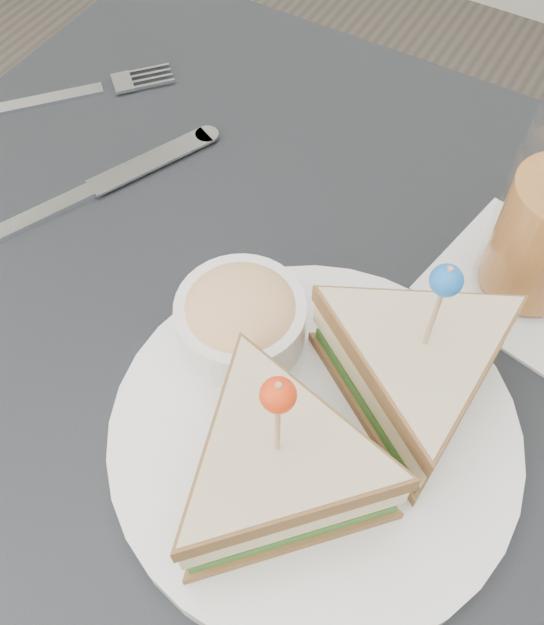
{
  "coord_description": "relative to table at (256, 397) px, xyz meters",
  "views": [
    {
      "loc": [
        0.15,
        -0.23,
        1.22
      ],
      "look_at": [
        0.01,
        0.01,
        0.8
      ],
      "focal_mm": 40.0,
      "sensor_mm": 36.0,
      "label": 1
    }
  ],
  "objects": [
    {
      "name": "cutlery_knife",
      "position": [
        -0.21,
        0.08,
        0.08
      ],
      "size": [
        0.11,
        0.22,
        0.01
      ],
      "rotation": [
        0.0,
        0.0,
        -0.42
      ],
      "color": "silver",
      "rests_on": "table"
    },
    {
      "name": "cutlery_fork",
      "position": [
        -0.31,
        0.17,
        0.08
      ],
      "size": [
        0.15,
        0.17,
        0.01
      ],
      "rotation": [
        0.0,
        0.0,
        -0.72
      ],
      "color": "silver",
      "rests_on": "table"
    },
    {
      "name": "ground_plane",
      "position": [
        0.0,
        0.0,
        -0.67
      ],
      "size": [
        3.5,
        3.5,
        0.0
      ],
      "primitive_type": "plane",
      "color": "#3F3833"
    },
    {
      "name": "table",
      "position": [
        0.0,
        0.0,
        0.0
      ],
      "size": [
        0.8,
        0.8,
        0.75
      ],
      "color": "black",
      "rests_on": "ground"
    },
    {
      "name": "plate_meal",
      "position": [
        0.08,
        -0.04,
        0.12
      ],
      "size": [
        0.36,
        0.36,
        0.17
      ],
      "rotation": [
        0.0,
        0.0,
        0.29
      ],
      "color": "white",
      "rests_on": "table"
    }
  ]
}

